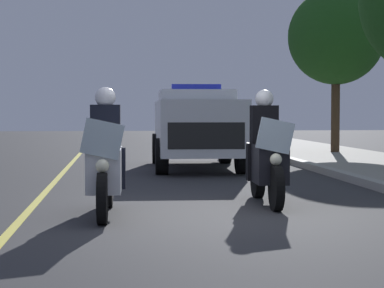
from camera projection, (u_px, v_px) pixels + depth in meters
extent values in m
plane|color=#333335|center=(203.00, 217.00, 9.04)|extent=(80.00, 80.00, 0.00)
cube|color=#E0D14C|center=(20.00, 220.00, 8.79)|extent=(48.00, 0.12, 0.01)
cylinder|color=black|center=(102.00, 199.00, 8.44)|extent=(0.64, 0.14, 0.64)
cylinder|color=black|center=(108.00, 185.00, 9.93)|extent=(0.64, 0.16, 0.64)
cube|color=white|center=(105.00, 169.00, 9.15)|extent=(1.21, 0.47, 0.56)
ellipsoid|color=white|center=(105.00, 147.00, 9.09)|extent=(0.57, 0.34, 0.24)
cube|color=silver|center=(102.00, 139.00, 8.51)|extent=(0.08, 0.56, 0.53)
sphere|color=#F9F4CC|center=(102.00, 166.00, 8.46)|extent=(0.17, 0.17, 0.17)
sphere|color=red|center=(90.00, 144.00, 8.63)|extent=(0.09, 0.09, 0.09)
sphere|color=#1933F2|center=(116.00, 144.00, 8.65)|extent=(0.09, 0.09, 0.09)
cube|color=black|center=(106.00, 127.00, 9.36)|extent=(0.29, 0.41, 0.60)
cube|color=black|center=(120.00, 168.00, 9.34)|extent=(0.18, 0.15, 0.56)
cube|color=black|center=(91.00, 168.00, 9.31)|extent=(0.18, 0.15, 0.56)
sphere|color=silver|center=(105.00, 97.00, 9.32)|extent=(0.28, 0.28, 0.28)
cylinder|color=black|center=(276.00, 188.00, 9.57)|extent=(0.64, 0.14, 0.64)
cylinder|color=black|center=(258.00, 178.00, 11.06)|extent=(0.64, 0.16, 0.64)
cube|color=black|center=(267.00, 163.00, 10.28)|extent=(1.21, 0.47, 0.56)
ellipsoid|color=black|center=(267.00, 143.00, 10.22)|extent=(0.57, 0.34, 0.24)
cube|color=silver|center=(275.00, 136.00, 9.63)|extent=(0.08, 0.56, 0.53)
sphere|color=#F9F4CC|center=(276.00, 159.00, 9.59)|extent=(0.17, 0.17, 0.17)
sphere|color=red|center=(262.00, 140.00, 9.75)|extent=(0.09, 0.09, 0.09)
sphere|color=#1933F2|center=(284.00, 140.00, 9.78)|extent=(0.09, 0.09, 0.09)
cube|color=black|center=(264.00, 125.00, 10.48)|extent=(0.29, 0.41, 0.60)
cube|color=black|center=(278.00, 162.00, 10.47)|extent=(0.18, 0.15, 0.56)
cube|color=black|center=(252.00, 162.00, 10.43)|extent=(0.18, 0.15, 0.56)
sphere|color=white|center=(264.00, 99.00, 10.44)|extent=(0.28, 0.28, 0.28)
cube|color=silver|center=(196.00, 127.00, 16.74)|extent=(4.95, 2.04, 1.24)
cube|color=silver|center=(195.00, 98.00, 17.01)|extent=(2.45, 1.82, 0.36)
cube|color=#2633D8|center=(196.00, 87.00, 16.80)|extent=(0.31, 1.21, 0.14)
cube|color=black|center=(206.00, 136.00, 14.36)|extent=(0.17, 1.62, 0.56)
cylinder|color=black|center=(243.00, 156.00, 15.30)|extent=(0.81, 0.30, 0.80)
cylinder|color=black|center=(162.00, 156.00, 15.16)|extent=(0.81, 0.30, 0.80)
cylinder|color=black|center=(225.00, 148.00, 18.39)|extent=(0.81, 0.30, 0.80)
cylinder|color=black|center=(158.00, 149.00, 18.25)|extent=(0.81, 0.30, 0.80)
cylinder|color=black|center=(230.00, 148.00, 20.03)|extent=(0.66, 0.06, 0.66)
cylinder|color=black|center=(225.00, 146.00, 21.13)|extent=(0.66, 0.06, 0.66)
cube|color=red|center=(227.00, 138.00, 20.57)|extent=(1.00, 0.09, 0.36)
cube|color=black|center=(227.00, 118.00, 20.59)|extent=(0.25, 0.33, 0.56)
sphere|color=tan|center=(227.00, 105.00, 20.54)|extent=(0.22, 0.22, 0.22)
cylinder|color=#42301E|center=(335.00, 113.00, 21.83)|extent=(0.27, 0.27, 2.44)
ellipsoid|color=#1E4C19|center=(336.00, 36.00, 21.72)|extent=(3.03, 3.03, 3.04)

